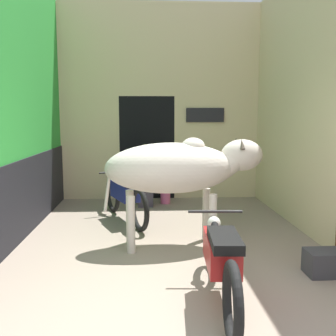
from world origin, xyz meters
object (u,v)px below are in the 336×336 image
object	(u,v)px
motorcycle_far	(125,195)
shopkeeper_seated	(145,174)
motorcycle_near	(221,258)
cow	(179,168)
plastic_stool	(165,193)
crate	(326,263)

from	to	relation	value
motorcycle_far	shopkeeper_seated	world-z (taller)	shopkeeper_seated
motorcycle_near	shopkeeper_seated	bearing A→B (deg)	99.80
cow	motorcycle_far	bearing A→B (deg)	121.10
plastic_stool	crate	xyz separation A→B (m)	(1.63, -3.76, -0.08)
motorcycle_near	shopkeeper_seated	xyz separation A→B (m)	(-0.72, 4.18, 0.19)
motorcycle_far	crate	world-z (taller)	motorcycle_far
motorcycle_far	shopkeeper_seated	bearing A→B (deg)	72.81
cow	plastic_stool	bearing A→B (deg)	91.26
plastic_stool	motorcycle_far	bearing A→B (deg)	-119.96
shopkeeper_seated	cow	bearing A→B (deg)	-79.35
motorcycle_near	shopkeeper_seated	world-z (taller)	shopkeeper_seated
plastic_stool	cow	bearing A→B (deg)	-88.74
cow	crate	bearing A→B (deg)	-35.01
motorcycle_near	plastic_stool	bearing A→B (deg)	94.14
cow	motorcycle_far	world-z (taller)	cow
plastic_stool	crate	distance (m)	4.10
plastic_stool	shopkeeper_seated	bearing A→B (deg)	-155.62
motorcycle_far	plastic_stool	world-z (taller)	motorcycle_far
motorcycle_near	motorcycle_far	world-z (taller)	motorcycle_far
cow	plastic_stool	size ratio (longest dim) A/B	5.38
shopkeeper_seated	crate	distance (m)	4.14
motorcycle_far	crate	distance (m)	3.43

